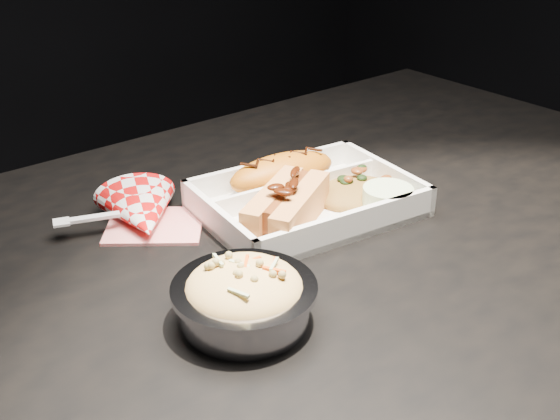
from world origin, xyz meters
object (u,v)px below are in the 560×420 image
object	(u,v)px
food_tray	(306,204)
napkin_fork	(142,214)
foil_coleslaw_cup	(244,295)
dining_table	(317,297)
fried_pastry	(282,172)
hotdog	(287,204)

from	to	relation	value
food_tray	napkin_fork	bearing A→B (deg)	159.58
food_tray	foil_coleslaw_cup	distance (m)	0.23
dining_table	fried_pastry	size ratio (longest dim) A/B	8.13
foil_coleslaw_cup	napkin_fork	world-z (taller)	napkin_fork
hotdog	napkin_fork	size ratio (longest dim) A/B	0.84
food_tray	foil_coleslaw_cup	xyz separation A→B (m)	(-0.19, -0.13, 0.02)
fried_pastry	foil_coleslaw_cup	distance (m)	0.27
napkin_fork	fried_pastry	bearing A→B (deg)	8.89
fried_pastry	food_tray	bearing A→B (deg)	-97.32
dining_table	food_tray	world-z (taller)	food_tray
dining_table	fried_pastry	distance (m)	0.16
hotdog	foil_coleslaw_cup	bearing A→B (deg)	-171.20
hotdog	fried_pastry	bearing A→B (deg)	24.63
dining_table	foil_coleslaw_cup	distance (m)	0.22
dining_table	hotdog	xyz separation A→B (m)	(-0.02, 0.03, 0.12)
fried_pastry	napkin_fork	distance (m)	0.18
foil_coleslaw_cup	food_tray	bearing A→B (deg)	34.85
fried_pastry	hotdog	world-z (taller)	hotdog
food_tray	foil_coleslaw_cup	size ratio (longest dim) A/B	2.00
food_tray	fried_pastry	distance (m)	0.06
food_tray	hotdog	bearing A→B (deg)	-149.23
food_tray	fried_pastry	world-z (taller)	fried_pastry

